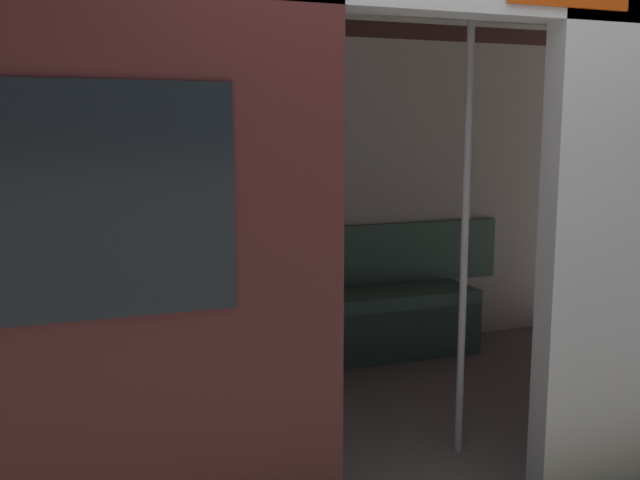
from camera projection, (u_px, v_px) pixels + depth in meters
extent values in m
cube|color=silver|center=(634.00, 243.00, 3.16)|extent=(0.93, 0.12, 2.24)
cube|color=black|center=(640.00, 182.00, 3.11)|extent=(0.51, 0.02, 0.55)
cube|color=black|center=(61.00, 203.00, 2.24)|extent=(1.10, 0.02, 0.76)
cube|color=gray|center=(335.00, 414.00, 4.11)|extent=(6.08, 2.33, 0.01)
cube|color=silver|center=(274.00, 200.00, 5.01)|extent=(6.08, 0.10, 2.24)
cube|color=#4C7566|center=(277.00, 261.00, 5.02)|extent=(3.52, 0.06, 0.45)
cube|color=white|center=(336.00, 13.00, 3.77)|extent=(4.48, 0.16, 0.03)
cube|color=#4C7566|center=(287.00, 306.00, 4.86)|extent=(2.79, 0.44, 0.09)
cube|color=#39574C|center=(296.00, 348.00, 4.71)|extent=(2.79, 0.04, 0.38)
cube|color=pink|center=(249.00, 267.00, 4.71)|extent=(0.39, 0.24, 0.50)
sphere|color=#8C664C|center=(248.00, 214.00, 4.65)|extent=(0.21, 0.21, 0.21)
sphere|color=#B2ADA8|center=(247.00, 208.00, 4.66)|extent=(0.19, 0.19, 0.19)
cylinder|color=pink|center=(285.00, 261.00, 4.74)|extent=(0.08, 0.08, 0.44)
cylinder|color=pink|center=(213.00, 265.00, 4.60)|extent=(0.08, 0.08, 0.44)
cylinder|color=black|center=(270.00, 303.00, 4.58)|extent=(0.16, 0.41, 0.14)
cylinder|color=black|center=(242.00, 305.00, 4.52)|extent=(0.16, 0.41, 0.14)
cylinder|color=black|center=(278.00, 352.00, 4.43)|extent=(0.10, 0.10, 0.43)
cylinder|color=black|center=(249.00, 355.00, 4.37)|extent=(0.10, 0.10, 0.43)
cube|color=black|center=(280.00, 390.00, 4.42)|extent=(0.11, 0.22, 0.06)
cube|color=black|center=(251.00, 393.00, 4.36)|extent=(0.11, 0.22, 0.06)
cube|color=black|center=(193.00, 294.00, 4.64)|extent=(0.26, 0.14, 0.17)
cube|color=black|center=(195.00, 298.00, 4.58)|extent=(0.02, 0.01, 0.14)
cube|color=#26598C|center=(312.00, 296.00, 4.90)|extent=(0.22, 0.26, 0.03)
cylinder|color=silver|center=(309.00, 245.00, 3.15)|extent=(0.04, 0.04, 2.22)
cylinder|color=silver|center=(465.00, 234.00, 3.47)|extent=(0.04, 0.04, 2.22)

